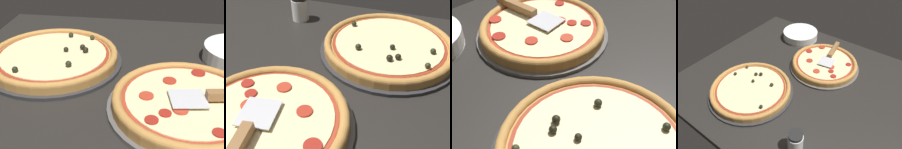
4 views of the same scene
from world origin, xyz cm
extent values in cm
cube|color=black|center=(0.00, 0.00, -1.80)|extent=(120.73, 98.52, 3.60)
cylinder|color=#565451|center=(0.05, -17.57, 0.50)|extent=(37.45, 37.45, 1.00)
cylinder|color=#B77F3D|center=(0.05, -17.57, 2.09)|extent=(35.21, 35.21, 2.17)
torus|color=#B77F3D|center=(0.05, -17.57, 3.17)|extent=(35.21, 35.21, 2.23)
cylinder|color=#A33823|center=(0.05, -17.57, 3.25)|extent=(30.60, 30.60, 0.15)
cylinder|color=beige|center=(0.05, -17.57, 3.37)|extent=(28.87, 28.87, 0.40)
cylinder|color=#B73823|center=(-5.04, -15.74, 3.77)|extent=(3.48, 3.48, 0.40)
cylinder|color=maroon|center=(12.18, -21.00, 3.77)|extent=(3.59, 3.59, 0.40)
cylinder|color=#AD2D1E|center=(7.07, -13.51, 3.77)|extent=(3.42, 3.42, 0.40)
cylinder|color=maroon|center=(-6.70, -12.45, 3.77)|extent=(2.79, 2.79, 0.40)
cylinder|color=#B73823|center=(-0.63, -8.11, 3.77)|extent=(3.45, 3.45, 0.40)
cylinder|color=maroon|center=(-9.47, -9.65, 3.77)|extent=(2.98, 2.98, 0.40)
cylinder|color=maroon|center=(-11.56, -23.00, 3.77)|extent=(2.84, 2.84, 0.40)
cylinder|color=#2D2D30|center=(18.61, 20.45, 0.50)|extent=(40.78, 40.78, 1.00)
cylinder|color=#B77F3D|center=(18.61, 20.45, 2.01)|extent=(38.33, 38.33, 2.02)
torus|color=#B77F3D|center=(18.61, 20.45, 3.02)|extent=(38.33, 38.33, 2.08)
cylinder|color=maroon|center=(18.61, 20.45, 3.10)|extent=(33.32, 33.32, 0.15)
cylinder|color=beige|center=(18.61, 20.45, 3.22)|extent=(31.43, 31.43, 0.40)
sphere|color=black|center=(11.11, 13.72, 4.28)|extent=(1.73, 1.73, 1.73)
sphere|color=black|center=(31.20, 18.41, 4.21)|extent=(1.58, 1.58, 1.58)
sphere|color=black|center=(20.44, 11.07, 4.30)|extent=(1.76, 1.76, 1.76)
sphere|color=black|center=(22.50, 12.46, 4.24)|extent=(1.64, 1.64, 1.64)
sphere|color=black|center=(6.05, 26.90, 4.23)|extent=(1.62, 1.62, 1.62)
sphere|color=black|center=(31.29, 18.36, 4.13)|extent=(1.42, 1.42, 1.42)
sphere|color=#282D19|center=(30.28, 11.06, 4.18)|extent=(1.51, 1.51, 1.51)
sphere|color=black|center=(20.21, 17.00, 4.17)|extent=(1.50, 1.50, 1.50)
cube|color=silver|center=(-1.33, -17.49, 4.41)|extent=(8.82, 9.26, 0.24)
camera|label=1|loc=(-61.33, -9.18, 44.01)|focal=50.00mm
camera|label=2|loc=(26.22, -47.42, 43.57)|focal=42.00mm
camera|label=3|loc=(46.35, 41.10, 51.70)|focal=50.00mm
camera|label=4|loc=(-40.62, 69.08, 76.32)|focal=35.00mm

